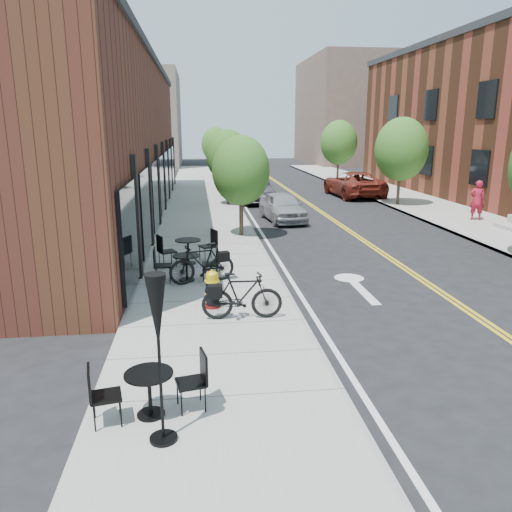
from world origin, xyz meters
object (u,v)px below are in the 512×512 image
bicycle_right (242,296)px  parked_car_far (353,184)px  bistro_set_a (149,388)px  bistro_set_b (186,264)px  parked_car_c (241,173)px  pedestrian (477,200)px  patio_umbrella (158,324)px  parked_car_a (282,207)px  bistro_set_c (188,248)px  fire_hydrant (212,289)px  bicycle_left (202,263)px  parked_car_b (253,189)px

bicycle_right → parked_car_far: bearing=-21.7°
bistro_set_a → bistro_set_b: (0.42, 6.62, 0.02)m
bicycle_right → bistro_set_b: bicycle_right is taller
parked_car_c → pedestrian: size_ratio=2.56×
patio_umbrella → pedestrian: bearing=49.0°
bicycle_right → parked_car_a: size_ratio=0.45×
bistro_set_b → bistro_set_c: 1.75m
fire_hydrant → bicycle_right: (0.62, -0.83, 0.10)m
bicycle_right → patio_umbrella: (-1.45, -4.24, 1.14)m
bicycle_left → parked_car_a: parked_car_a is taller
bistro_set_a → bicycle_left: bearing=70.8°
bistro_set_c → bistro_set_a: bearing=-117.1°
bistro_set_b → parked_car_far: 19.73m
parked_car_far → fire_hydrant: bearing=60.9°
parked_car_b → parked_car_far: parked_car_far is taller
patio_umbrella → pedestrian: size_ratio=1.30×
bistro_set_b → parked_car_b: size_ratio=0.37×
parked_car_b → parked_car_c: (0.25, 11.05, -0.09)m
bistro_set_b → parked_car_a: parked_car_a is taller
bicycle_right → bistro_set_c: (-1.23, 4.75, -0.04)m
fire_hydrant → bicycle_right: size_ratio=0.51×
bistro_set_a → pedestrian: pedestrian is taller
parked_car_b → pedestrian: pedestrian is taller
bicycle_right → patio_umbrella: bearing=163.1°
bistro_set_b → pedestrian: (12.87, 7.80, 0.43)m
fire_hydrant → parked_car_c: size_ratio=0.20×
fire_hydrant → bicycle_right: 1.04m
bistro_set_a → bistro_set_b: bistro_set_b is taller
bicycle_right → bistro_set_a: bearing=157.2°
bistro_set_a → bistro_set_b: size_ratio=0.98×
patio_umbrella → parked_car_far: size_ratio=0.42×
bistro_set_c → parked_car_c: 24.91m
bistro_set_a → parked_car_c: 33.26m
parked_car_b → pedestrian: bearing=-44.9°
bistro_set_b → patio_umbrella: bearing=-92.1°
fire_hydrant → bicycle_left: size_ratio=0.50×
bicycle_left → parked_car_c: bearing=157.0°
pedestrian → bicycle_right: bearing=66.7°
bistro_set_a → parked_car_b: (3.97, 21.95, 0.19)m
bistro_set_c → patio_umbrella: bearing=-115.5°
patio_umbrella → parked_car_far: bearing=67.1°
patio_umbrella → bicycle_right: bearing=71.1°
bicycle_right → parked_car_c: bearing=-3.0°
fire_hydrant → parked_car_b: bearing=72.2°
parked_car_a → patio_umbrella: bearing=-111.1°
fire_hydrant → parked_car_far: 21.35m
bistro_set_b → pedestrian: pedestrian is taller
bistro_set_c → parked_car_a: parked_car_a is taller
parked_car_far → parked_car_c: bearing=-59.5°
bistro_set_a → parked_car_c: bearing=71.1°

